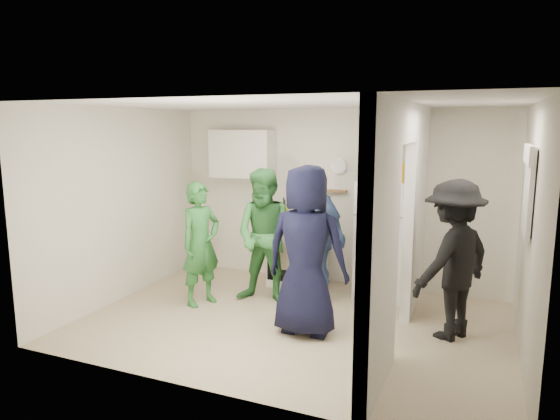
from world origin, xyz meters
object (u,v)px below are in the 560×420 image
object	(u,v)px
person_green_center	(267,237)
person_denim	(314,235)
person_green_left	(201,244)
wicker_basket	(378,175)
blue_bowl	(378,165)
person_nook	(453,260)
fridge	(382,239)
person_navy	(306,251)
stove	(298,253)
yellow_cup_stack_top	(401,173)

from	to	relation	value
person_green_center	person_denim	xyz separation A→B (m)	(0.55, 0.25, 0.02)
person_green_left	wicker_basket	bearing A→B (deg)	-36.49
blue_bowl	person_green_center	distance (m)	1.74
person_green_left	person_nook	distance (m)	3.02
fridge	person_navy	size ratio (longest dim) A/B	0.83
person_green_left	person_navy	xyz separation A→B (m)	(1.54, -0.35, 0.15)
person_navy	person_nook	size ratio (longest dim) A/B	1.09
blue_bowl	person_green_center	size ratio (longest dim) A/B	0.14
person_green_left	person_nook	size ratio (longest dim) A/B	0.92
person_denim	person_nook	world-z (taller)	person_denim
wicker_basket	person_green_center	distance (m)	1.68
stove	yellow_cup_stack_top	bearing A→B (deg)	-5.21
person_green_center	yellow_cup_stack_top	bearing A→B (deg)	21.16
person_navy	person_green_center	bearing A→B (deg)	-42.80
blue_bowl	person_nook	world-z (taller)	blue_bowl
yellow_cup_stack_top	person_green_left	size ratio (longest dim) A/B	0.16
yellow_cup_stack_top	person_navy	distance (m)	1.79
fridge	blue_bowl	size ratio (longest dim) A/B	6.49
fridge	blue_bowl	xyz separation A→B (m)	(-0.10, 0.05, 0.98)
fridge	person_denim	xyz separation A→B (m)	(-0.76, -0.57, 0.11)
person_green_left	person_denim	bearing A→B (deg)	-43.31
wicker_basket	person_green_left	bearing A→B (deg)	-147.75
yellow_cup_stack_top	person_green_left	bearing A→B (deg)	-154.49
fridge	person_green_left	bearing A→B (deg)	-150.04
person_green_left	stove	bearing A→B (deg)	-13.88
person_green_left	person_nook	xyz separation A→B (m)	(3.02, 0.16, 0.07)
person_denim	person_nook	size ratio (longest dim) A/B	1.04
blue_bowl	person_nook	bearing A→B (deg)	-45.81
fridge	wicker_basket	size ratio (longest dim) A/B	4.45
fridge	stove	bearing A→B (deg)	178.58
person_navy	blue_bowl	bearing A→B (deg)	-105.23
person_green_left	blue_bowl	bearing A→B (deg)	-36.49
yellow_cup_stack_top	person_green_center	xyz separation A→B (m)	(-1.54, -0.72, -0.81)
stove	person_green_center	bearing A→B (deg)	-97.37
wicker_basket	person_navy	distance (m)	1.79
person_green_center	person_nook	size ratio (longest dim) A/B	1.01
fridge	blue_bowl	bearing A→B (deg)	153.43
wicker_basket	yellow_cup_stack_top	world-z (taller)	yellow_cup_stack_top
yellow_cup_stack_top	person_green_left	world-z (taller)	yellow_cup_stack_top
yellow_cup_stack_top	person_denim	size ratio (longest dim) A/B	0.14
person_green_left	person_green_center	size ratio (longest dim) A/B	0.91
fridge	person_navy	bearing A→B (deg)	-108.75
blue_bowl	yellow_cup_stack_top	bearing A→B (deg)	-25.11
wicker_basket	person_green_center	bearing A→B (deg)	-144.49
stove	fridge	world-z (taller)	fridge
person_nook	person_green_center	bearing A→B (deg)	-63.52
wicker_basket	blue_bowl	size ratio (longest dim) A/B	1.46
fridge	person_nook	world-z (taller)	person_nook
stove	person_navy	distance (m)	1.78
person_green_center	person_navy	size ratio (longest dim) A/B	0.93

